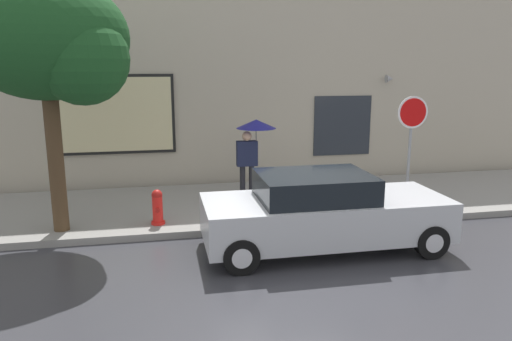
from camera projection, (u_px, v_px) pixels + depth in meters
The scene contains 8 objects.
ground_plane at pixel (286, 250), 9.45m from camera, with size 60.00×60.00×0.00m, color #333338.
sidewalk at pixel (256, 203), 12.31m from camera, with size 20.00×4.00×0.15m, color gray.
building_facade at pixel (238, 66), 13.96m from camera, with size 20.00×0.67×7.00m.
parked_car at pixel (323, 212), 9.34m from camera, with size 4.68×1.90×1.51m.
fire_hydrant at pixel (158, 207), 10.42m from camera, with size 0.30×0.44×0.77m.
pedestrian_with_umbrella at pixel (253, 137), 12.05m from camera, with size 0.99×0.99×2.05m.
street_tree at pixel (52, 43), 9.26m from camera, with size 3.19×2.71×5.08m.
stop_sign at pixel (411, 129), 11.46m from camera, with size 0.76×0.10×2.66m.
Camera 1 is at (-2.32, -8.61, 3.54)m, focal length 34.04 mm.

